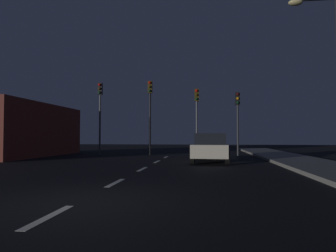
% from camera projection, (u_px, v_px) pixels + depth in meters
% --- Properties ---
extents(ground_plane, '(80.00, 80.00, 0.00)m').
position_uv_depth(ground_plane, '(145.00, 168.00, 13.24)').
color(ground_plane, black).
extents(sidewalk_curb_right, '(3.00, 40.00, 0.15)m').
position_uv_depth(sidewalk_curb_right, '(327.00, 168.00, 12.32)').
color(sidewalk_curb_right, gray).
rests_on(sidewalk_curb_right, ground_plane).
extents(lane_stripe_nearest, '(0.16, 1.60, 0.01)m').
position_uv_depth(lane_stripe_nearest, '(49.00, 216.00, 5.11)').
color(lane_stripe_nearest, silver).
rests_on(lane_stripe_nearest, ground_plane).
extents(lane_stripe_second, '(0.16, 1.60, 0.01)m').
position_uv_depth(lane_stripe_second, '(115.00, 183.00, 8.88)').
color(lane_stripe_second, silver).
rests_on(lane_stripe_second, ground_plane).
extents(lane_stripe_third, '(0.16, 1.60, 0.01)m').
position_uv_depth(lane_stripe_third, '(142.00, 169.00, 12.65)').
color(lane_stripe_third, silver).
rests_on(lane_stripe_third, ground_plane).
extents(lane_stripe_fourth, '(0.16, 1.60, 0.01)m').
position_uv_depth(lane_stripe_fourth, '(157.00, 162.00, 16.42)').
color(lane_stripe_fourth, silver).
rests_on(lane_stripe_fourth, ground_plane).
extents(lane_stripe_fifth, '(0.16, 1.60, 0.01)m').
position_uv_depth(lane_stripe_fifth, '(166.00, 157.00, 20.19)').
color(lane_stripe_fifth, silver).
rests_on(lane_stripe_fifth, ground_plane).
extents(traffic_signal_far_left, '(0.32, 0.38, 5.42)m').
position_uv_depth(traffic_signal_far_left, '(100.00, 105.00, 22.99)').
color(traffic_signal_far_left, '#4C4C51').
rests_on(traffic_signal_far_left, ground_plane).
extents(traffic_signal_center_left, '(0.32, 0.38, 5.48)m').
position_uv_depth(traffic_signal_center_left, '(150.00, 104.00, 22.52)').
color(traffic_signal_center_left, black).
rests_on(traffic_signal_center_left, ground_plane).
extents(traffic_signal_center_right, '(0.32, 0.38, 4.83)m').
position_uv_depth(traffic_signal_center_right, '(197.00, 109.00, 22.08)').
color(traffic_signal_center_right, '#4C4C51').
rests_on(traffic_signal_center_right, ground_plane).
extents(traffic_signal_far_right, '(0.32, 0.38, 4.52)m').
position_uv_depth(traffic_signal_far_right, '(238.00, 111.00, 21.71)').
color(traffic_signal_far_right, '#2D2D30').
rests_on(traffic_signal_far_right, ground_plane).
extents(car_stopped_ahead, '(2.10, 4.43, 1.53)m').
position_uv_depth(car_stopped_ahead, '(211.00, 148.00, 16.12)').
color(car_stopped_ahead, beige).
rests_on(car_stopped_ahead, ground_plane).
extents(street_lamp_right, '(1.96, 0.36, 6.92)m').
position_uv_depth(street_lamp_right, '(330.00, 64.00, 11.91)').
color(street_lamp_right, '#2D2D30').
rests_on(street_lamp_right, ground_plane).
extents(storefront_left, '(4.47, 9.86, 3.62)m').
position_uv_depth(storefront_left, '(20.00, 130.00, 21.24)').
color(storefront_left, maroon).
rests_on(storefront_left, ground_plane).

